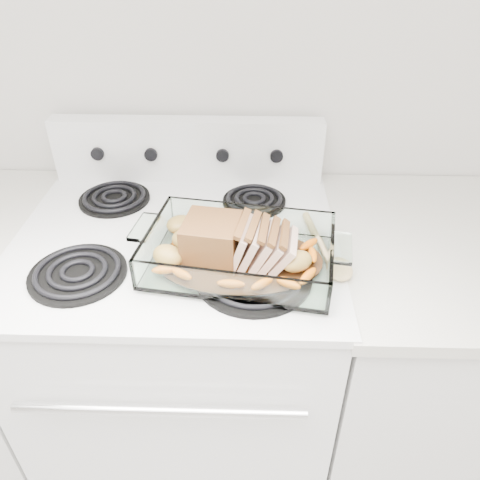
{
  "coord_description": "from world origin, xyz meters",
  "views": [
    {
      "loc": [
        0.18,
        0.72,
        1.58
      ],
      "look_at": [
        0.16,
        1.56,
        0.99
      ],
      "focal_mm": 35.0,
      "sensor_mm": 36.0,
      "label": 1
    }
  ],
  "objects_px": {
    "electric_range": "(188,359)",
    "counter_right": "(410,368)",
    "baking_dish": "(240,256)",
    "pork_roast": "(229,243)"
  },
  "relations": [
    {
      "from": "pork_roast",
      "to": "counter_right",
      "type": "bearing_deg",
      "value": 3.52
    },
    {
      "from": "electric_range",
      "to": "pork_roast",
      "type": "xyz_separation_m",
      "value": [
        0.14,
        -0.12,
        0.52
      ]
    },
    {
      "from": "baking_dish",
      "to": "pork_roast",
      "type": "xyz_separation_m",
      "value": [
        -0.02,
        0.0,
        0.03
      ]
    },
    {
      "from": "electric_range",
      "to": "pork_roast",
      "type": "bearing_deg",
      "value": -41.43
    },
    {
      "from": "electric_range",
      "to": "baking_dish",
      "type": "height_order",
      "value": "electric_range"
    },
    {
      "from": "baking_dish",
      "to": "pork_roast",
      "type": "bearing_deg",
      "value": -171.18
    },
    {
      "from": "counter_right",
      "to": "baking_dish",
      "type": "height_order",
      "value": "baking_dish"
    },
    {
      "from": "baking_dish",
      "to": "electric_range",
      "type": "bearing_deg",
      "value": 151.88
    },
    {
      "from": "baking_dish",
      "to": "pork_roast",
      "type": "height_order",
      "value": "pork_roast"
    },
    {
      "from": "electric_range",
      "to": "counter_right",
      "type": "distance_m",
      "value": 0.67
    }
  ]
}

